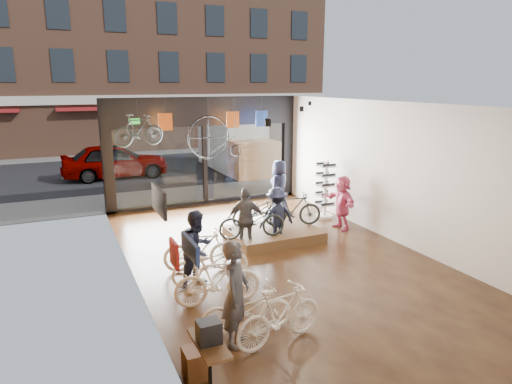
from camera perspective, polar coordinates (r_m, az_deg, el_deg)
ground_plane at (r=11.47m, az=3.08°, el=-8.54°), size 7.00×12.00×0.04m
ceiling at (r=10.63m, az=3.35°, el=11.01°), size 7.00×12.00×0.04m
wall_left at (r=9.83m, az=-15.37°, el=-1.00°), size 0.04×12.00×3.80m
wall_right at (r=12.86m, az=17.32°, el=2.23°), size 0.04×12.00×3.80m
wall_back at (r=6.42m, az=28.99°, el=-10.09°), size 7.00×0.04×3.80m
storefront at (r=16.37m, az=-6.46°, el=5.08°), size 7.00×0.26×3.80m
exit_sign at (r=15.57m, az=-14.97°, el=8.54°), size 0.35×0.06×0.18m
street_road at (r=25.29m, az=-12.58°, el=3.45°), size 30.00×18.00×0.02m
sidewalk_near at (r=17.85m, az=-7.48°, el=-0.26°), size 30.00×2.40×0.12m
sidewalk_far at (r=29.16m, az=-14.20°, el=4.81°), size 30.00×2.00×0.12m
opposite_building at (r=31.44m, az=-15.81°, el=18.02°), size 26.00×5.00×14.00m
street_car at (r=21.86m, az=-17.21°, el=3.76°), size 4.68×1.88×1.59m
box_truck at (r=22.23m, az=-2.19°, el=5.70°), size 2.12×6.36×2.50m
floor_bike_1 at (r=7.87m, az=3.00°, el=-15.12°), size 1.77×0.76×1.03m
floor_bike_2 at (r=8.22m, az=-1.16°, el=-14.44°), size 1.70×0.78×0.86m
floor_bike_3 at (r=9.14m, az=-4.83°, el=-10.88°), size 1.77×0.70×1.03m
floor_bike_4 at (r=10.10m, az=-5.70°, el=-8.76°), size 1.79×0.68×0.93m
floor_bike_5 at (r=10.70m, az=-6.92°, el=-7.17°), size 1.80×0.92×1.04m
display_platform at (r=12.81m, az=2.21°, el=-5.31°), size 2.40×1.80×0.30m
display_bike_left at (r=11.92m, az=-0.53°, el=-3.64°), size 1.84×0.84×0.93m
display_bike_mid at (r=12.97m, az=4.62°, el=-2.13°), size 1.70×0.87×0.98m
display_bike_right at (r=13.02m, az=0.46°, el=-2.19°), size 1.78×0.74×0.91m
customer_0 at (r=7.68m, az=-2.53°, el=-12.53°), size 0.75×0.80×1.83m
customer_1 at (r=9.84m, az=-7.29°, el=-7.03°), size 1.04×0.99×1.69m
customer_2 at (r=11.88m, az=-1.23°, el=-3.39°), size 1.05×0.75×1.65m
customer_3 at (r=12.29m, az=2.61°, el=-3.02°), size 1.05×0.64×1.57m
customer_4 at (r=15.17m, az=2.92°, el=0.63°), size 1.05×0.95×1.80m
customer_5 at (r=13.80m, az=10.70°, el=-1.28°), size 0.52×1.52×1.62m
sunglasses_rack at (r=14.80m, az=8.63°, el=0.21°), size 0.64×0.58×1.82m
wall_merch at (r=6.82m, az=-9.10°, el=-12.64°), size 0.40×2.40×2.60m
penny_farthing at (r=15.02m, az=-4.84°, el=6.67°), size 1.76×0.06×1.41m
hung_bike at (r=13.90m, az=-14.50°, el=7.50°), size 1.64×0.86×0.95m
jersey_left at (r=15.07m, az=-11.26°, el=8.59°), size 0.45×0.03×0.55m
jersey_mid at (r=15.75m, az=-2.91°, el=9.03°), size 0.45×0.03×0.55m
jersey_right at (r=16.17m, az=0.71°, el=9.16°), size 0.45×0.03×0.55m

